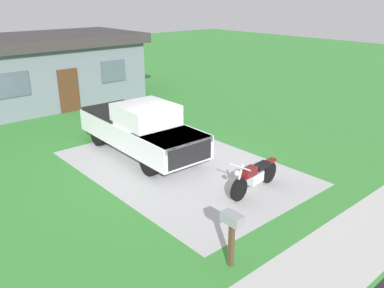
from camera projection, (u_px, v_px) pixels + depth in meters
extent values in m
plane|color=#398736|center=(181.00, 167.00, 13.25)|extent=(80.00, 80.00, 0.00)
cube|color=#B2B2B2|center=(181.00, 167.00, 13.25)|extent=(5.43, 8.17, 0.01)
cube|color=#BBBBB5|center=(348.00, 248.00, 9.03)|extent=(36.00, 1.80, 0.01)
cylinder|color=black|center=(239.00, 190.00, 11.02)|extent=(0.67, 0.19, 0.66)
cylinder|color=black|center=(269.00, 172.00, 12.09)|extent=(0.67, 0.19, 0.66)
cube|color=silver|center=(255.00, 177.00, 11.54)|extent=(0.59, 0.32, 0.32)
cube|color=maroon|center=(249.00, 172.00, 11.20)|extent=(0.55, 0.32, 0.24)
cube|color=black|center=(261.00, 166.00, 11.65)|extent=(0.63, 0.35, 0.12)
cube|color=maroon|center=(270.00, 161.00, 11.96)|extent=(0.50, 0.25, 0.08)
cylinder|color=silver|center=(239.00, 178.00, 10.89)|extent=(0.34, 0.10, 0.77)
cylinder|color=silver|center=(240.00, 167.00, 10.78)|extent=(0.12, 0.70, 0.04)
sphere|color=silver|center=(237.00, 173.00, 10.75)|extent=(0.16, 0.16, 0.16)
cylinder|color=black|center=(190.00, 150.00, 13.53)|extent=(0.32, 0.85, 0.84)
cylinder|color=black|center=(150.00, 163.00, 12.55)|extent=(0.32, 0.85, 0.84)
cylinder|color=black|center=(135.00, 126.00, 16.05)|extent=(0.32, 0.85, 0.84)
cylinder|color=black|center=(99.00, 135.00, 15.07)|extent=(0.32, 0.85, 0.84)
cube|color=silver|center=(141.00, 132.00, 14.20)|extent=(2.14, 5.65, 0.80)
cube|color=silver|center=(171.00, 137.00, 12.76)|extent=(1.95, 1.95, 0.20)
cube|color=silver|center=(146.00, 114.00, 13.65)|extent=(1.85, 1.95, 0.70)
cube|color=#3F4C56|center=(159.00, 122.00, 13.11)|extent=(1.70, 0.20, 0.60)
cube|color=black|center=(118.00, 116.00, 15.22)|extent=(1.96, 2.45, 0.50)
cube|color=black|center=(190.00, 154.00, 12.20)|extent=(1.70, 0.14, 0.64)
cube|color=#4C3823|center=(231.00, 243.00, 8.27)|extent=(0.10, 0.10, 1.10)
cube|color=gray|center=(232.00, 219.00, 8.06)|extent=(0.26, 0.48, 0.22)
cube|color=slate|center=(47.00, 74.00, 20.78)|extent=(9.00, 5.00, 3.00)
cube|color=#383333|center=(42.00, 40.00, 20.16)|extent=(9.60, 5.60, 0.50)
cube|color=#4C2D19|center=(69.00, 91.00, 19.16)|extent=(1.00, 0.08, 2.10)
cube|color=#4C5966|center=(13.00, 85.00, 17.38)|extent=(1.40, 0.06, 1.10)
cube|color=#4C5966|center=(113.00, 71.00, 20.48)|extent=(1.40, 0.06, 1.10)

